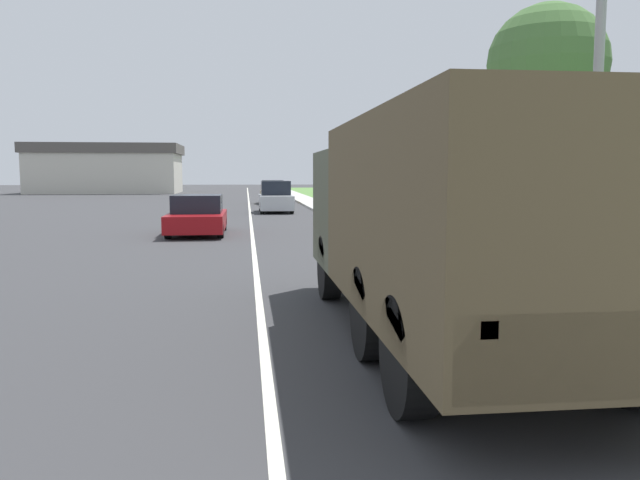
% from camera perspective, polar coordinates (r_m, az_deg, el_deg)
% --- Properties ---
extents(ground_plane, '(180.00, 180.00, 0.00)m').
position_cam_1_polar(ground_plane, '(36.45, -6.45, 2.71)').
color(ground_plane, '#38383A').
extents(lane_centre_stripe, '(0.12, 120.00, 0.00)m').
position_cam_1_polar(lane_centre_stripe, '(36.45, -6.45, 2.71)').
color(lane_centre_stripe, silver).
rests_on(lane_centre_stripe, ground).
extents(sidewalk_right, '(1.80, 120.00, 0.12)m').
position_cam_1_polar(sidewalk_right, '(36.75, 0.59, 2.86)').
color(sidewalk_right, beige).
rests_on(sidewalk_right, ground).
extents(grass_strip_right, '(7.00, 120.00, 0.02)m').
position_cam_1_polar(grass_strip_right, '(37.57, 7.27, 2.81)').
color(grass_strip_right, '#56843D').
rests_on(grass_strip_right, ground).
extents(military_truck, '(2.39, 7.77, 2.73)m').
position_cam_1_polar(military_truck, '(7.90, 11.16, 2.00)').
color(military_truck, '#474C38').
rests_on(military_truck, ground).
extents(car_nearest_ahead, '(1.90, 4.41, 1.38)m').
position_cam_1_polar(car_nearest_ahead, '(22.27, -11.14, 2.15)').
color(car_nearest_ahead, maroon).
rests_on(car_nearest_ahead, ground).
extents(car_second_ahead, '(1.78, 3.99, 1.73)m').
position_cam_1_polar(car_second_ahead, '(34.53, -4.07, 3.81)').
color(car_second_ahead, '#B7BABF').
rests_on(car_second_ahead, ground).
extents(car_third_ahead, '(1.70, 4.00, 1.67)m').
position_cam_1_polar(car_third_ahead, '(44.77, -4.37, 4.29)').
color(car_third_ahead, tan).
rests_on(car_third_ahead, ground).
extents(pickup_truck, '(1.94, 5.68, 1.94)m').
position_cam_1_polar(pickup_truck, '(14.05, 23.61, 0.70)').
color(pickup_truck, silver).
rests_on(pickup_truck, grass_strip_right).
extents(tree_mid_right, '(3.69, 3.69, 7.34)m').
position_cam_1_polar(tree_mid_right, '(21.35, 20.06, 14.80)').
color(tree_mid_right, brown).
rests_on(tree_mid_right, grass_strip_right).
extents(tree_far_right, '(2.43, 2.43, 6.22)m').
position_cam_1_polar(tree_far_right, '(29.91, 9.94, 11.36)').
color(tree_far_right, brown).
rests_on(tree_far_right, grass_strip_right).
extents(utility_box, '(0.55, 0.45, 0.70)m').
position_cam_1_polar(utility_box, '(12.43, 24.30, -2.49)').
color(utility_box, '#3D7042').
rests_on(utility_box, grass_strip_right).
extents(building_distant, '(16.12, 9.21, 5.38)m').
position_cam_1_polar(building_distant, '(73.46, -18.89, 6.21)').
color(building_distant, beige).
rests_on(building_distant, ground).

